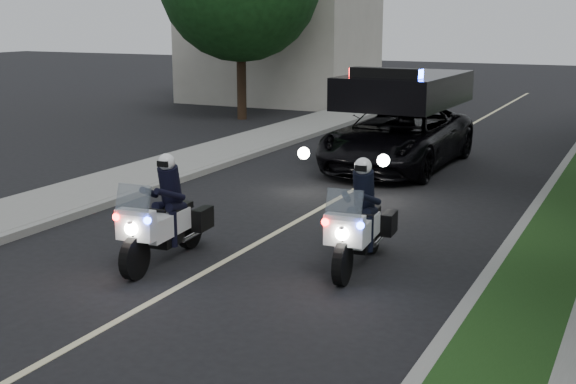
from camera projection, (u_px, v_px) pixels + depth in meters
name	position (u px, v px, depth m)	size (l,w,h in m)	color
ground	(46.00, 361.00, 8.84)	(120.00, 120.00, 0.00)	black
curb_right	(538.00, 205.00, 15.81)	(0.20, 60.00, 0.15)	gray
grass_verge	(573.00, 209.00, 15.51)	(1.20, 60.00, 0.16)	#193814
curb_left	(205.00, 171.00, 19.33)	(0.20, 60.00, 0.15)	gray
sidewalk_left	(169.00, 167.00, 19.80)	(2.00, 60.00, 0.16)	gray
building_far	(280.00, 26.00, 35.07)	(8.00, 6.00, 7.00)	#A8A396
lane_marking	(355.00, 189.00, 17.59)	(0.12, 50.00, 0.01)	#BFB78C
police_moto_left	(166.00, 262.00, 12.40)	(0.74, 2.11, 1.79)	silver
police_moto_right	(358.00, 267.00, 12.15)	(0.73, 2.08, 1.77)	white
police_suv	(397.00, 167.00, 20.16)	(2.75, 5.94, 2.89)	black
bicycle	(394.00, 130.00, 26.64)	(0.60, 1.71, 0.89)	black
cyclist	(394.00, 130.00, 26.64)	(0.58, 0.39, 1.62)	black
tree_left_near	(242.00, 119.00, 29.55)	(6.14, 6.14, 10.23)	#164217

